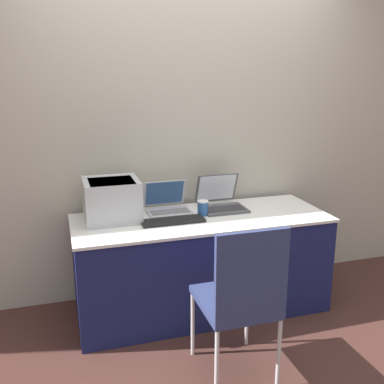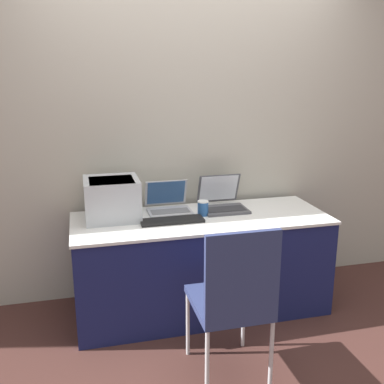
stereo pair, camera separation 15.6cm
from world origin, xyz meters
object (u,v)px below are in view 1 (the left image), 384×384
coffee_cup (203,208)px  laptop_right (221,201)px  printer (112,198)px  chair (241,294)px  external_keyboard (173,221)px  laptop_left (168,205)px

coffee_cup → laptop_right: bearing=33.1°
printer → laptop_right: 0.83m
chair → coffee_cup: bearing=85.5°
laptop_right → external_keyboard: (-0.43, -0.21, -0.04)m
printer → chair: (0.57, -0.97, -0.33)m
printer → chair: printer is taller
laptop_left → printer: bearing=-170.9°
printer → laptop_left: (0.42, 0.07, -0.11)m
laptop_right → external_keyboard: 0.49m
laptop_right → chair: laptop_right is taller
laptop_left → laptop_right: size_ratio=0.92×
printer → laptop_right: size_ratio=1.10×
laptop_right → external_keyboard: laptop_right is taller
external_keyboard → chair: (0.18, -0.78, -0.19)m
laptop_right → chair: (-0.26, -1.00, -0.23)m
laptop_left → chair: bearing=-81.6°
laptop_left → coffee_cup: laptop_left is taller
laptop_right → chair: 1.06m
laptop_right → coffee_cup: (-0.19, -0.12, -0.00)m
laptop_right → printer: bearing=-177.9°
laptop_left → coffee_cup: size_ratio=2.93×
laptop_left → external_keyboard: size_ratio=0.72×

